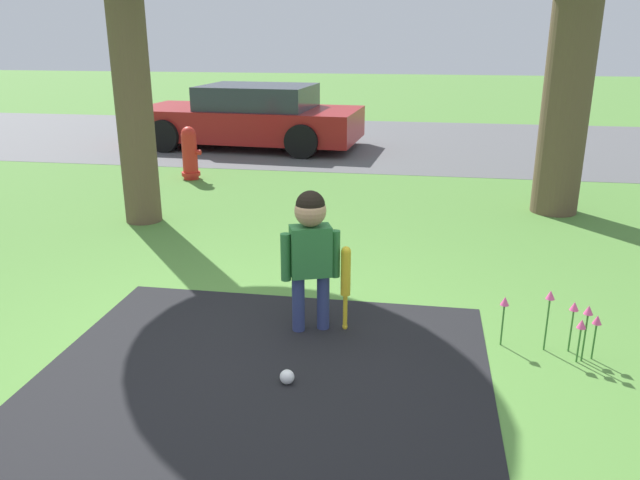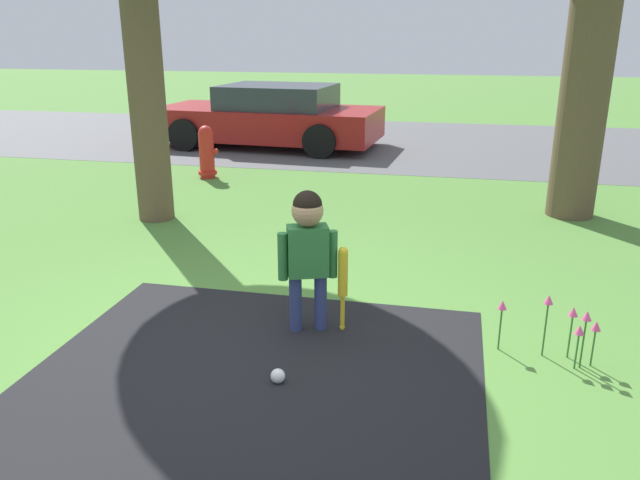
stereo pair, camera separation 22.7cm
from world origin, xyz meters
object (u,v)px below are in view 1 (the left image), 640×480
Objects in this scene: child at (311,242)px; fire_hydrant at (190,154)px; baseball_bat at (346,276)px; sports_ball at (287,377)px; parked_car at (250,117)px.

fire_hydrant is at bearing 99.21° from child.
baseball_bat is at bearing -10.37° from child.
sports_ball is at bearing -111.74° from child.
parked_car is at bearing 106.94° from sports_ball.
child is at bearing -169.61° from baseball_bat.
sports_ball is 8.50m from parked_car.
fire_hydrant is at bearing 122.48° from baseball_bat.
fire_hydrant is 0.18× the size of parked_car.
fire_hydrant is (-2.61, 5.29, 0.33)m from sports_ball.
parked_car reaches higher than baseball_bat.
child is 0.36m from baseball_bat.
child is 11.41× the size of sports_ball.
child is 0.98m from sports_ball.
baseball_bat is at bearing -57.52° from fire_hydrant.
child reaches higher than baseball_bat.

